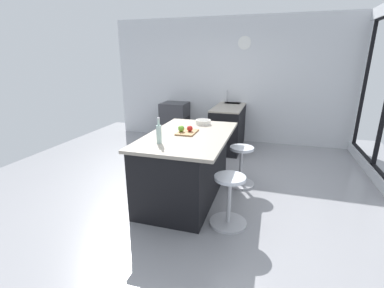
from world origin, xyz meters
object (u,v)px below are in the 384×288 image
object	(u,v)px
apple_green	(181,129)
fruit_bowl	(203,122)
stool_middle	(229,202)
stool_by_window	(241,167)
apple_red	(190,129)
cutting_board	(187,132)
kitchen_island	(185,165)
oven_range	(175,121)
water_bottle	(159,133)

from	to	relation	value
apple_green	fruit_bowl	xyz separation A→B (m)	(-0.59, 0.16, -0.02)
apple_green	stool_middle	bearing A→B (deg)	53.49
stool_by_window	apple_red	size ratio (longest dim) A/B	7.63
cutting_board	fruit_bowl	distance (m)	0.57
kitchen_island	apple_red	bearing A→B (deg)	145.19
apple_green	fruit_bowl	bearing A→B (deg)	165.25
stool_by_window	fruit_bowl	distance (m)	0.91
oven_range	water_bottle	bearing A→B (deg)	17.03
kitchen_island	fruit_bowl	size ratio (longest dim) A/B	7.70
oven_range	kitchen_island	size ratio (longest dim) A/B	0.50
cutting_board	water_bottle	bearing A→B (deg)	-17.78
oven_range	fruit_bowl	xyz separation A→B (m)	(2.08, 1.23, 0.51)
stool_by_window	apple_red	distance (m)	1.07
stool_by_window	oven_range	bearing A→B (deg)	-138.99
oven_range	cutting_board	xyz separation A→B (m)	(2.64, 1.15, 0.48)
cutting_board	stool_middle	bearing A→B (deg)	49.05
apple_green	fruit_bowl	world-z (taller)	apple_green
oven_range	kitchen_island	distance (m)	2.92
fruit_bowl	apple_green	bearing A→B (deg)	-14.75
apple_red	stool_middle	bearing A→B (deg)	46.98
oven_range	apple_green	distance (m)	2.93
kitchen_island	stool_by_window	xyz separation A→B (m)	(-0.56, 0.71, -0.17)
kitchen_island	oven_range	bearing A→B (deg)	-157.02
apple_red	fruit_bowl	bearing A→B (deg)	174.97
apple_red	water_bottle	xyz separation A→B (m)	(0.57, -0.21, 0.06)
apple_green	kitchen_island	bearing A→B (deg)	74.12
stool_middle	apple_green	world-z (taller)	apple_green
cutting_board	fruit_bowl	world-z (taller)	fruit_bowl
apple_green	water_bottle	size ratio (longest dim) A/B	0.28
cutting_board	apple_green	size ratio (longest dim) A/B	4.14
cutting_board	apple_green	bearing A→B (deg)	-65.83
apple_green	fruit_bowl	size ratio (longest dim) A/B	0.38
oven_range	kitchen_island	bearing A→B (deg)	22.98
apple_green	fruit_bowl	distance (m)	0.61
kitchen_island	water_bottle	size ratio (longest dim) A/B	5.68
stool_middle	apple_red	world-z (taller)	apple_red
stool_by_window	fruit_bowl	world-z (taller)	fruit_bowl
water_bottle	fruit_bowl	world-z (taller)	water_bottle
stool_middle	cutting_board	bearing A→B (deg)	-130.95
cutting_board	water_bottle	size ratio (longest dim) A/B	1.15
fruit_bowl	stool_middle	bearing A→B (deg)	27.94
oven_range	apple_green	size ratio (longest dim) A/B	10.21
stool_middle	cutting_board	xyz separation A→B (m)	(-0.61, -0.70, 0.63)
apple_green	water_bottle	bearing A→B (deg)	-11.11
stool_middle	apple_green	distance (m)	1.18
stool_middle	fruit_bowl	size ratio (longest dim) A/B	2.67
stool_middle	cutting_board	size ratio (longest dim) A/B	1.71
apple_red	kitchen_island	bearing A→B (deg)	-34.81
apple_red	stool_by_window	bearing A→B (deg)	126.30
kitchen_island	water_bottle	xyz separation A→B (m)	(0.50, -0.16, 0.57)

